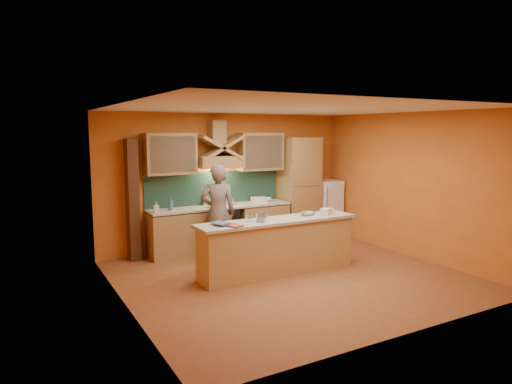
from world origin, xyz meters
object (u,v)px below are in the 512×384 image
stove (221,228)px  mixing_bowl (308,214)px  fridge (326,208)px  kitchen_scale (264,219)px  person (218,212)px

stove → mixing_bowl: mixing_bowl is taller
stove → fridge: bearing=0.0°
kitchen_scale → mixing_bowl: kitchen_scale is taller
kitchen_scale → mixing_bowl: size_ratio=0.45×
fridge → person: bearing=-169.2°
stove → kitchen_scale: size_ratio=7.80×
mixing_bowl → fridge: bearing=45.3°
fridge → person: 3.09m
person → mixing_bowl: (1.17, -1.29, 0.07)m
stove → fridge: size_ratio=0.69×
person → kitchen_scale: 1.41m
kitchen_scale → stove: bearing=79.7°
person → kitchen_scale: bearing=119.4°
fridge → mixing_bowl: (-1.85, -1.87, 0.33)m
fridge → mixing_bowl: 2.65m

